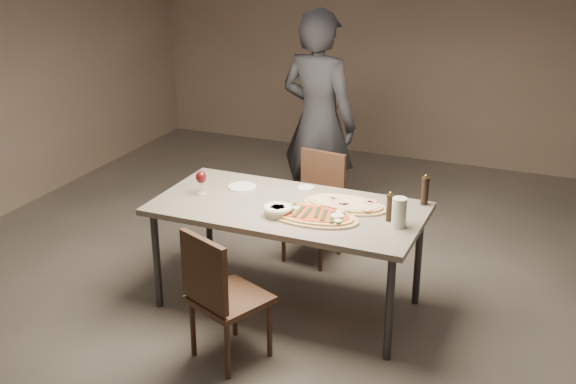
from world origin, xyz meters
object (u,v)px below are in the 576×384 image
at_px(diner, 318,123).
at_px(zucchini_pizza, 313,215).
at_px(pepper_mill_left, 390,207).
at_px(carafe, 399,213).
at_px(ham_pizza, 345,204).
at_px(bread_basket, 278,210).
at_px(chair_near, 219,291).
at_px(dining_table, 288,214).
at_px(chair_far, 317,200).

bearing_deg(diner, zucchini_pizza, 120.94).
relative_size(pepper_mill_left, carafe, 1.03).
bearing_deg(carafe, zucchini_pizza, -171.84).
bearing_deg(diner, ham_pizza, 129.79).
xyz_separation_m(bread_basket, chair_near, (-0.12, -0.61, -0.31)).
height_order(pepper_mill_left, carafe, pepper_mill_left).
bearing_deg(dining_table, zucchini_pizza, -28.28).
height_order(zucchini_pizza, pepper_mill_left, pepper_mill_left).
bearing_deg(dining_table, pepper_mill_left, 2.24).
bearing_deg(dining_table, bread_basket, -88.75).
bearing_deg(chair_far, zucchini_pizza, 115.70).
xyz_separation_m(pepper_mill_left, chair_far, (-0.79, 0.80, -0.37)).
xyz_separation_m(dining_table, zucchini_pizza, (0.22, -0.12, 0.07)).
xyz_separation_m(chair_far, diner, (-0.19, 0.52, 0.47)).
relative_size(dining_table, pepper_mill_left, 9.14).
xyz_separation_m(zucchini_pizza, pepper_mill_left, (0.46, 0.15, 0.08)).
height_order(pepper_mill_left, diner, diner).
distance_m(zucchini_pizza, carafe, 0.55).
bearing_deg(zucchini_pizza, ham_pizza, 59.70).
distance_m(dining_table, pepper_mill_left, 0.70).
bearing_deg(chair_far, carafe, 141.70).
height_order(bread_basket, diner, diner).
relative_size(bread_basket, chair_near, 0.22).
height_order(ham_pizza, bread_basket, bread_basket).
distance_m(chair_near, diner, 2.18).
height_order(dining_table, diner, diner).
xyz_separation_m(dining_table, diner, (-0.29, 1.34, 0.25)).
height_order(chair_far, diner, diner).
height_order(dining_table, bread_basket, bread_basket).
bearing_deg(chair_far, chair_near, 96.30).
bearing_deg(diner, dining_table, 113.77).
bearing_deg(zucchini_pizza, chair_far, 105.07).
bearing_deg(zucchini_pizza, dining_table, 147.76).
distance_m(bread_basket, pepper_mill_left, 0.71).
xyz_separation_m(zucchini_pizza, bread_basket, (-0.22, -0.06, 0.02)).
distance_m(chair_far, diner, 0.72).
bearing_deg(bread_basket, ham_pizza, 42.31).
bearing_deg(carafe, chair_far, 135.03).
bearing_deg(chair_near, zucchini_pizza, 86.36).
relative_size(bread_basket, diner, 0.10).
distance_m(dining_table, chair_near, 0.82).
xyz_separation_m(zucchini_pizza, chair_near, (-0.34, -0.67, -0.28)).
xyz_separation_m(bread_basket, pepper_mill_left, (0.68, 0.20, 0.05)).
bearing_deg(diner, pepper_mill_left, 138.22).
distance_m(ham_pizza, carafe, 0.46).
distance_m(ham_pizza, diner, 1.37).
height_order(bread_basket, chair_far, chair_far).
xyz_separation_m(ham_pizza, carafe, (0.41, -0.18, 0.08)).
bearing_deg(ham_pizza, chair_far, 120.52).
height_order(carafe, diner, diner).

